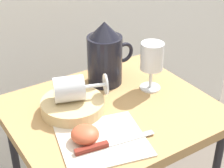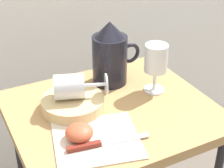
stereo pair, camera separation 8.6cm
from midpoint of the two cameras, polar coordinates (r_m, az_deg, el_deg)
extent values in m
cube|color=#AD8451|center=(1.04, -2.39, -4.61)|extent=(0.57, 0.49, 0.03)
cylinder|color=black|center=(1.49, 1.99, -8.90)|extent=(0.02, 0.02, 0.66)
cube|color=beige|center=(0.91, -4.27, -8.94)|extent=(0.25, 0.24, 0.00)
cylinder|color=tan|center=(1.02, -8.64, -3.47)|extent=(0.18, 0.18, 0.03)
cylinder|color=black|center=(1.12, -3.36, 3.72)|extent=(0.11, 0.11, 0.15)
cylinder|color=orange|center=(1.14, -3.31, 2.33)|extent=(0.10, 0.10, 0.08)
cone|color=black|center=(1.08, -3.52, 8.55)|extent=(0.09, 0.09, 0.05)
torus|color=black|center=(1.15, -0.23, 4.94)|extent=(0.07, 0.01, 0.07)
cylinder|color=silver|center=(1.12, 3.84, -0.60)|extent=(0.06, 0.06, 0.00)
cylinder|color=silver|center=(1.11, 3.90, 0.92)|extent=(0.01, 0.01, 0.06)
cylinder|color=silver|center=(1.07, 4.04, 4.35)|extent=(0.07, 0.07, 0.08)
cylinder|color=orange|center=(1.08, 4.00, 3.48)|extent=(0.06, 0.06, 0.04)
cylinder|color=silver|center=(0.99, -9.32, -0.83)|extent=(0.10, 0.09, 0.07)
cylinder|color=silver|center=(1.00, -5.27, -0.32)|extent=(0.06, 0.03, 0.01)
cylinder|color=silver|center=(1.00, -3.47, -0.10)|extent=(0.02, 0.06, 0.06)
ellipsoid|color=#C15133|center=(0.90, -7.05, -7.98)|extent=(0.07, 0.07, 0.04)
cube|color=silver|center=(0.91, 0.28, -8.64)|extent=(0.13, 0.04, 0.00)
cube|color=maroon|center=(0.88, -6.09, -10.11)|extent=(0.09, 0.03, 0.01)
camera|label=1|loc=(0.04, -92.51, -1.46)|focal=58.00mm
camera|label=2|loc=(0.04, 87.49, 1.46)|focal=58.00mm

